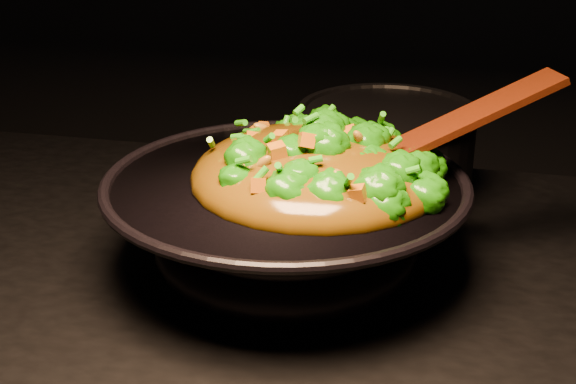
# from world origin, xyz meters

# --- Properties ---
(wok) EXTENTS (0.46, 0.46, 0.10)m
(wok) POSITION_xyz_m (-0.03, 0.11, 0.95)
(wok) COLOR black
(wok) RESTS_ON stovetop
(stir_fry) EXTENTS (0.26, 0.26, 0.09)m
(stir_fry) POSITION_xyz_m (0.00, 0.12, 1.04)
(stir_fry) COLOR #1D7608
(stir_fry) RESTS_ON wok
(spatula) EXTENTS (0.26, 0.15, 0.11)m
(spatula) POSITION_xyz_m (0.11, 0.15, 1.05)
(spatula) COLOR black
(spatula) RESTS_ON wok
(back_pot) EXTENTS (0.26, 0.26, 0.12)m
(back_pot) POSITION_xyz_m (0.06, 0.32, 0.96)
(back_pot) COLOR black
(back_pot) RESTS_ON stovetop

